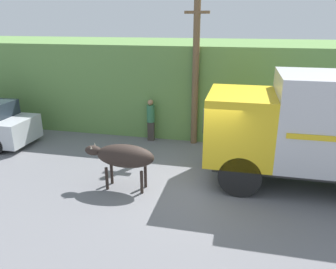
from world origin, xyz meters
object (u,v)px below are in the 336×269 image
at_px(brown_cow, 124,156).
at_px(pedestrian_on_hill, 151,118).
at_px(cargo_truck, 325,127).
at_px(utility_pole, 196,70).

bearing_deg(brown_cow, pedestrian_on_hill, 81.47).
distance_m(cargo_truck, brown_cow, 5.74).
bearing_deg(pedestrian_on_hill, cargo_truck, 150.56).
height_order(brown_cow, pedestrian_on_hill, pedestrian_on_hill).
distance_m(cargo_truck, utility_pole, 5.09).
bearing_deg(pedestrian_on_hill, brown_cow, 90.13).
height_order(cargo_truck, utility_pole, utility_pole).
xyz_separation_m(brown_cow, utility_pole, (1.41, 4.19, 1.90)).
relative_size(cargo_truck, brown_cow, 3.04).
xyz_separation_m(brown_cow, pedestrian_on_hill, (-0.33, 4.08, -0.05)).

